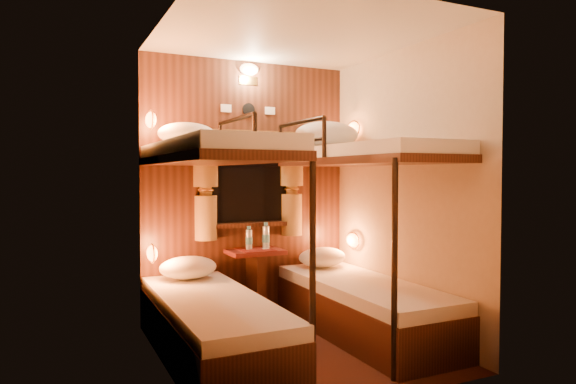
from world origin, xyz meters
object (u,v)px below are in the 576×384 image
bottle_right (266,237)px  bunk_right (362,268)px  bunk_left (212,282)px  bottle_left (249,240)px  table (255,275)px

bottle_right → bunk_right: bearing=-57.2°
bunk_right → bottle_right: 0.99m
bunk_left → bottle_left: 1.02m
table → bottle_left: size_ratio=3.03×
bunk_left → bottle_left: size_ratio=8.80×
bunk_left → bunk_right: same height
bottle_left → bottle_right: bottle_right is taller
bunk_right → bottle_left: bunk_right is taller
bunk_left → table: bearing=50.3°
bunk_right → table: bearing=129.7°
bunk_left → bunk_right: bearing=0.0°
bunk_left → bunk_right: size_ratio=1.00×
bunk_left → table: bunk_left is taller
table → bottle_left: (-0.05, 0.03, 0.33)m
bunk_left → bunk_right: 1.30m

